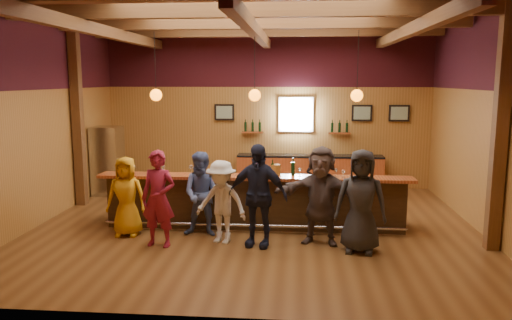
% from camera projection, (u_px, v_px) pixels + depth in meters
% --- Properties ---
extents(room, '(9.04, 9.00, 4.52)m').
position_uv_depth(room, '(255.00, 69.00, 9.85)').
color(room, brown).
rests_on(room, ground).
extents(bar_counter, '(6.30, 1.07, 1.11)m').
position_uv_depth(bar_counter, '(256.00, 200.00, 10.38)').
color(bar_counter, black).
rests_on(bar_counter, ground).
extents(back_bar_cabinet, '(4.00, 0.52, 0.95)m').
position_uv_depth(back_bar_cabinet, '(310.00, 172.00, 13.80)').
color(back_bar_cabinet, '#983E1B').
rests_on(back_bar_cabinet, ground).
extents(window, '(0.95, 0.09, 0.95)m').
position_uv_depth(window, '(296.00, 114.00, 13.80)').
color(window, silver).
rests_on(window, room).
extents(framed_pictures, '(5.35, 0.05, 0.45)m').
position_uv_depth(framed_pictures, '(327.00, 113.00, 13.71)').
color(framed_pictures, black).
rests_on(framed_pictures, room).
extents(wine_shelves, '(3.00, 0.18, 0.30)m').
position_uv_depth(wine_shelves, '(296.00, 130.00, 13.80)').
color(wine_shelves, '#983E1B').
rests_on(wine_shelves, room).
extents(pendant_lights, '(4.24, 0.24, 1.37)m').
position_uv_depth(pendant_lights, '(255.00, 95.00, 9.88)').
color(pendant_lights, black).
rests_on(pendant_lights, room).
extents(stainless_fridge, '(0.70, 0.70, 1.80)m').
position_uv_depth(stainless_fridge, '(108.00, 161.00, 13.07)').
color(stainless_fridge, silver).
rests_on(stainless_fridge, ground).
extents(customer_orange, '(0.77, 0.52, 1.55)m').
position_uv_depth(customer_orange, '(126.00, 196.00, 9.64)').
color(customer_orange, orange).
rests_on(customer_orange, ground).
extents(customer_redvest, '(0.70, 0.51, 1.76)m').
position_uv_depth(customer_redvest, '(158.00, 199.00, 9.00)').
color(customer_redvest, maroon).
rests_on(customer_redvest, ground).
extents(customer_denim, '(0.82, 0.65, 1.65)m').
position_uv_depth(customer_denim, '(203.00, 194.00, 9.62)').
color(customer_denim, '#4C6098').
rests_on(customer_denim, ground).
extents(customer_white, '(1.13, 0.87, 1.55)m').
position_uv_depth(customer_white, '(221.00, 202.00, 9.20)').
color(customer_white, silver).
rests_on(customer_white, ground).
extents(customer_navy, '(1.18, 0.70, 1.89)m').
position_uv_depth(customer_navy, '(257.00, 195.00, 9.00)').
color(customer_navy, '#1B2037').
rests_on(customer_navy, ground).
extents(customer_brown, '(1.76, 0.85, 1.82)m').
position_uv_depth(customer_brown, '(321.00, 195.00, 9.14)').
color(customer_brown, '#534542').
rests_on(customer_brown, ground).
extents(customer_dark, '(0.98, 0.72, 1.83)m').
position_uv_depth(customer_dark, '(361.00, 201.00, 8.69)').
color(customer_dark, '#252528').
rests_on(customer_dark, ground).
extents(bartender, '(0.59, 0.46, 1.45)m').
position_uv_depth(bartender, '(317.00, 181.00, 11.31)').
color(bartender, black).
rests_on(bartender, ground).
extents(ice_bucket, '(0.20, 0.20, 0.21)m').
position_uv_depth(ice_bucket, '(276.00, 170.00, 10.03)').
color(ice_bucket, olive).
rests_on(ice_bucket, bar_counter).
extents(bottle_a, '(0.07, 0.07, 0.31)m').
position_uv_depth(bottle_a, '(272.00, 169.00, 10.02)').
color(bottle_a, black).
rests_on(bottle_a, bar_counter).
extents(bottle_b, '(0.08, 0.08, 0.35)m').
position_uv_depth(bottle_b, '(293.00, 169.00, 9.98)').
color(bottle_b, black).
rests_on(bottle_b, bar_counter).
extents(glass_a, '(0.08, 0.08, 0.17)m').
position_uv_depth(glass_a, '(134.00, 167.00, 10.20)').
color(glass_a, silver).
rests_on(glass_a, bar_counter).
extents(glass_b, '(0.08, 0.08, 0.17)m').
position_uv_depth(glass_b, '(163.00, 168.00, 10.15)').
color(glass_b, silver).
rests_on(glass_b, bar_counter).
extents(glass_c, '(0.09, 0.09, 0.20)m').
position_uv_depth(glass_c, '(191.00, 167.00, 10.07)').
color(glass_c, silver).
rests_on(glass_c, bar_counter).
extents(glass_d, '(0.08, 0.08, 0.19)m').
position_uv_depth(glass_d, '(213.00, 168.00, 10.03)').
color(glass_d, silver).
rests_on(glass_d, bar_counter).
extents(glass_e, '(0.08, 0.08, 0.19)m').
position_uv_depth(glass_e, '(224.00, 168.00, 10.07)').
color(glass_e, silver).
rests_on(glass_e, bar_counter).
extents(glass_f, '(0.07, 0.07, 0.17)m').
position_uv_depth(glass_f, '(300.00, 170.00, 9.91)').
color(glass_f, silver).
rests_on(glass_f, bar_counter).
extents(glass_g, '(0.07, 0.07, 0.16)m').
position_uv_depth(glass_g, '(336.00, 170.00, 9.90)').
color(glass_g, silver).
rests_on(glass_g, bar_counter).
extents(glass_h, '(0.07, 0.07, 0.16)m').
position_uv_depth(glass_h, '(343.00, 172.00, 9.72)').
color(glass_h, silver).
rests_on(glass_h, bar_counter).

